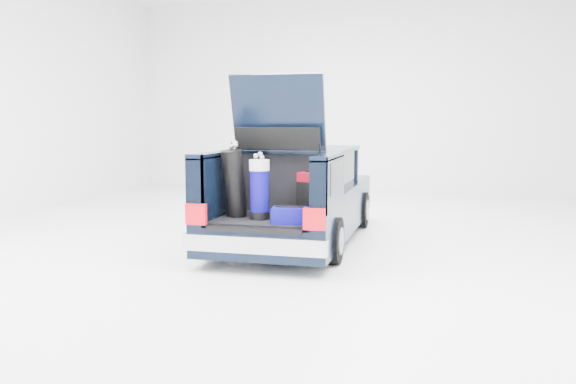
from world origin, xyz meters
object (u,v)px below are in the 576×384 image
(car, at_px, (298,197))
(red_suitcase, at_px, (312,194))
(black_golf_bag, at_px, (234,183))
(blue_golf_bag, at_px, (259,189))
(blue_duffel, at_px, (289,215))

(car, height_order, red_suitcase, car)
(black_golf_bag, relative_size, blue_golf_bag, 1.15)
(blue_golf_bag, distance_m, blue_duffel, 0.58)
(black_golf_bag, bearing_deg, red_suitcase, 41.61)
(car, distance_m, black_golf_bag, 1.73)
(red_suitcase, xyz_separation_m, blue_duffel, (-0.13, -0.75, -0.18))
(blue_duffel, bearing_deg, blue_golf_bag, 148.41)
(car, bearing_deg, red_suitcase, -67.76)
(car, distance_m, blue_duffel, 1.97)
(blue_duffel, bearing_deg, black_golf_bag, 153.54)
(red_suitcase, height_order, blue_golf_bag, blue_golf_bag)
(black_golf_bag, distance_m, blue_duffel, 0.95)
(black_golf_bag, relative_size, blue_duffel, 2.25)
(red_suitcase, bearing_deg, car, 135.25)
(car, bearing_deg, blue_golf_bag, -93.07)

